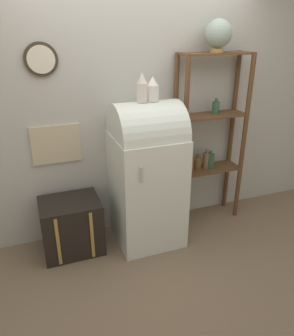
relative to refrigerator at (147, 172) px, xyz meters
name	(u,v)px	position (x,y,z in m)	size (l,w,h in m)	color
ground_plane	(154,248)	(0.00, -0.22, -0.76)	(12.00, 12.00, 0.00)	#7A664C
wall_back	(134,106)	(-0.01, 0.35, 0.59)	(7.00, 0.09, 2.70)	#B7B7AD
refrigerator	(147,172)	(0.00, 0.00, 0.00)	(0.65, 0.69, 1.46)	silver
suitcase_trunk	(72,226)	(-0.78, 0.06, -0.49)	(0.57, 0.47, 0.55)	black
shelf_unit	(209,136)	(0.78, 0.16, 0.24)	(0.77, 0.29, 1.86)	brown
globe	(218,34)	(0.77, 0.12, 1.26)	(0.26, 0.26, 0.30)	#AD8942
vase_left	(142,88)	(-0.05, -0.01, 0.82)	(0.10, 0.10, 0.26)	silver
vase_center	(153,90)	(0.06, 0.01, 0.80)	(0.11, 0.11, 0.22)	white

